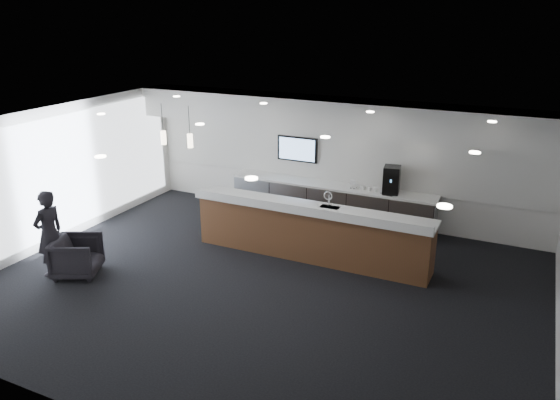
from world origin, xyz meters
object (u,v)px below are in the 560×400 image
at_px(lounge_guest, 49,233).
at_px(service_counter, 311,231).
at_px(coffee_machine, 391,180).
at_px(armchair, 77,256).

bearing_deg(lounge_guest, service_counter, 128.01).
bearing_deg(service_counter, coffee_machine, 61.54).
bearing_deg(armchair, lounge_guest, 85.78).
relative_size(service_counter, armchair, 5.95).
relative_size(service_counter, coffee_machine, 8.04).
bearing_deg(armchair, coffee_machine, -71.83).
xyz_separation_m(armchair, lounge_guest, (-0.45, -0.18, 0.47)).
xyz_separation_m(service_counter, lounge_guest, (-4.24, -2.87, 0.28)).
height_order(service_counter, lounge_guest, lounge_guest).
distance_m(coffee_machine, armchair, 6.87).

